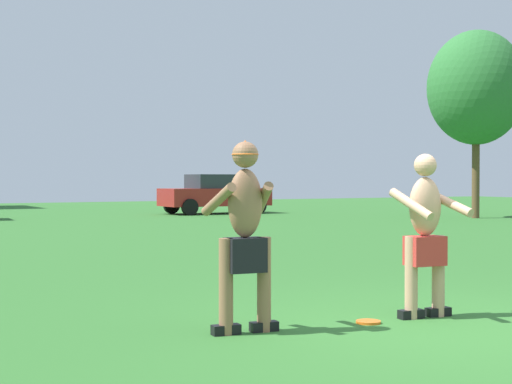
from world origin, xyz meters
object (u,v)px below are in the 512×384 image
(player_with_cap, at_px, (245,227))
(frisbee, at_px, (368,322))
(player_in_red, at_px, (425,231))
(car_red_mid_lot, at_px, (216,193))
(tree_right_field, at_px, (476,88))

(player_with_cap, distance_m, frisbee, 1.60)
(player_with_cap, xyz_separation_m, player_in_red, (1.96, -0.20, -0.10))
(player_with_cap, xyz_separation_m, frisbee, (1.27, -0.17, -0.96))
(player_with_cap, height_order, car_red_mid_lot, player_with_cap)
(car_red_mid_lot, bearing_deg, player_with_cap, -115.17)
(tree_right_field, bearing_deg, player_in_red, -136.05)
(player_with_cap, bearing_deg, player_in_red, -5.72)
(frisbee, height_order, car_red_mid_lot, car_red_mid_lot)
(car_red_mid_lot, bearing_deg, tree_right_field, -49.30)
(car_red_mid_lot, xyz_separation_m, tree_right_field, (6.58, -7.65, 3.82))
(frisbee, bearing_deg, tree_right_field, 42.59)
(frisbee, bearing_deg, player_with_cap, 172.52)
(player_in_red, xyz_separation_m, car_red_mid_lot, (8.26, 21.96, -0.05))
(car_red_mid_lot, height_order, tree_right_field, tree_right_field)
(player_in_red, distance_m, frisbee, 1.11)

